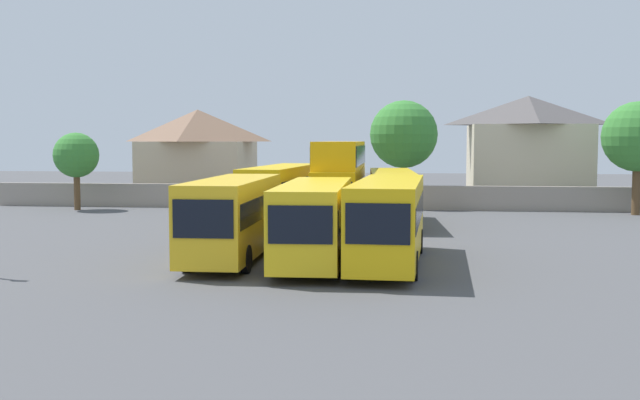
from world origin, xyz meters
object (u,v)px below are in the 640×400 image
Objects in this scene: bus_1 at (233,214)px; bus_2 at (315,218)px; bus_3 at (389,217)px; bus_5 at (340,178)px; tree_right_of_lot at (76,156)px; tree_behind_wall at (638,137)px; tree_left_of_lot at (404,134)px; house_terrace_left at (198,154)px; bus_4 at (281,191)px; bus_6 at (392,194)px; house_terrace_centre at (528,149)px.

bus_1 reaches higher than bus_2.
bus_5 is (-3.44, 15.32, 0.85)m from bus_3.
tree_right_of_lot is (-23.53, 22.09, 2.01)m from bus_3.
tree_left_of_lot is at bearing 164.25° from tree_behind_wall.
bus_5 is 21.83m from house_terrace_left.
tree_left_of_lot is (0.29, 27.59, 3.58)m from bus_3.
bus_2 is (3.56, -0.35, -0.07)m from bus_1.
bus_5 is 21.31m from tree_behind_wall.
tree_left_of_lot is at bearing 171.04° from bus_2.
bus_4 is at bearing -152.75° from bus_3.
tree_behind_wall is at bearing -15.75° from tree_left_of_lot.
bus_6 is (2.82, 14.92, -0.04)m from bus_2.
bus_2 is at bearing -66.20° from house_terrace_left.
tree_right_of_lot reaches higher than bus_3.
bus_1 is at bearing -13.03° from bus_5.
bus_6 is 1.10× the size of house_terrace_centre.
house_terrace_left reaches higher than bus_5.
bus_3 is (6.64, -0.42, 0.00)m from bus_1.
bus_5 is 1.50× the size of tree_behind_wall.
bus_5 is (3.67, 0.07, 0.83)m from bus_4.
bus_2 is 0.90× the size of bus_4.
bus_2 is at bearing -96.98° from tree_left_of_lot.
bus_3 is at bearing 86.64° from bus_2.
bus_5 reaches higher than bus_1.
tree_left_of_lot reaches higher than bus_2.
bus_4 is 1.48× the size of tree_left_of_lot.
bus_3 is at bearing -125.13° from tree_behind_wall.
tree_right_of_lot is (-23.27, 7.09, 2.12)m from bus_6.
house_terrace_centre is at bearing 139.90° from bus_5.
tree_behind_wall reaches higher than house_terrace_left.
bus_1 is 33.55m from house_terrace_left.
bus_4 reaches higher than bus_2.
bus_5 is 1.21× the size of house_terrace_centre.
bus_5 is (-0.36, 15.24, 0.92)m from bus_2.
house_terrace_left reaches higher than bus_2.
tree_behind_wall is (22.88, 22.67, 3.35)m from bus_1.
bus_5 is 1.43× the size of tree_left_of_lot.
bus_4 is 17.90m from tree_right_of_lot.
tree_right_of_lot is (-16.90, 21.67, 2.01)m from bus_1.
bus_1 is 1.24× the size of tree_left_of_lot.
bus_3 is at bearing 28.44° from bus_4.
tree_right_of_lot is at bearing -139.07° from bus_2.
bus_4 is 14.82m from tree_left_of_lot.
house_terrace_left is at bearing -141.62° from bus_5.
bus_4 is 3.77m from bus_5.
tree_left_of_lot is at bearing -14.70° from house_terrace_left.
bus_4 is (-0.48, 14.83, 0.03)m from bus_1.
tree_left_of_lot is at bearing -178.37° from bus_3.
tree_right_of_lot reaches higher than bus_5.
bus_1 is 15.26m from bus_5.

